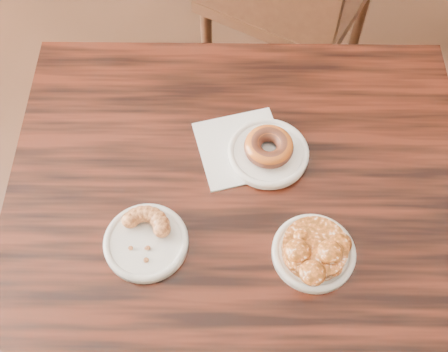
# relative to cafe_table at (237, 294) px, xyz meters

# --- Properties ---
(floor) EXTENTS (5.00, 5.00, 0.00)m
(floor) POSITION_rel_cafe_table_xyz_m (0.05, 0.18, -0.38)
(floor) COLOR black
(floor) RESTS_ON ground
(cafe_table) EXTENTS (0.95, 0.95, 0.75)m
(cafe_table) POSITION_rel_cafe_table_xyz_m (0.00, 0.00, 0.00)
(cafe_table) COLOR black
(cafe_table) RESTS_ON floor
(napkin) EXTENTS (0.20, 0.20, 0.00)m
(napkin) POSITION_rel_cafe_table_xyz_m (-0.02, 0.15, 0.38)
(napkin) COLOR white
(napkin) RESTS_ON cafe_table
(plate_donut) EXTENTS (0.15, 0.15, 0.01)m
(plate_donut) POSITION_rel_cafe_table_xyz_m (0.03, 0.14, 0.38)
(plate_donut) COLOR white
(plate_donut) RESTS_ON napkin
(plate_cruller) EXTENTS (0.15, 0.15, 0.01)m
(plate_cruller) POSITION_rel_cafe_table_xyz_m (-0.16, -0.06, 0.38)
(plate_cruller) COLOR silver
(plate_cruller) RESTS_ON cafe_table
(plate_fritter) EXTENTS (0.14, 0.14, 0.01)m
(plate_fritter) POSITION_rel_cafe_table_xyz_m (0.13, -0.04, 0.38)
(plate_fritter) COLOR silver
(plate_fritter) RESTS_ON cafe_table
(glazed_donut) EXTENTS (0.09, 0.09, 0.03)m
(glazed_donut) POSITION_rel_cafe_table_xyz_m (0.03, 0.14, 0.41)
(glazed_donut) COLOR #9B4D16
(glazed_donut) RESTS_ON plate_donut
(apple_fritter) EXTENTS (0.15, 0.15, 0.04)m
(apple_fritter) POSITION_rel_cafe_table_xyz_m (0.13, -0.04, 0.40)
(apple_fritter) COLOR #4C2308
(apple_fritter) RESTS_ON plate_fritter
(cruller_fragment) EXTENTS (0.10, 0.10, 0.03)m
(cruller_fragment) POSITION_rel_cafe_table_xyz_m (-0.16, -0.06, 0.40)
(cruller_fragment) COLOR #5A2A12
(cruller_fragment) RESTS_ON plate_cruller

